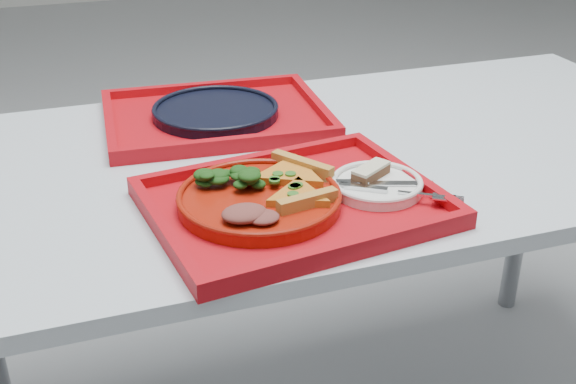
{
  "coord_description": "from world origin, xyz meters",
  "views": [
    {
      "loc": [
        -0.49,
        -1.17,
        1.31
      ],
      "look_at": [
        -0.16,
        -0.2,
        0.78
      ],
      "focal_mm": 45.0,
      "sensor_mm": 36.0,
      "label": 1
    }
  ],
  "objects_px": {
    "tray_main": "(294,207)",
    "dessert_bar": "(371,172)",
    "tray_far": "(216,119)",
    "dinner_plate": "(259,201)",
    "navy_plate": "(216,112)"
  },
  "relations": [
    {
      "from": "tray_main",
      "to": "dessert_bar",
      "type": "relative_size",
      "value": 5.7
    },
    {
      "from": "tray_far",
      "to": "dessert_bar",
      "type": "xyz_separation_m",
      "value": [
        0.17,
        -0.4,
        0.03
      ]
    },
    {
      "from": "dessert_bar",
      "to": "tray_far",
      "type": "bearing_deg",
      "value": 81.52
    },
    {
      "from": "dinner_plate",
      "to": "navy_plate",
      "type": "relative_size",
      "value": 1.0
    },
    {
      "from": "tray_far",
      "to": "dinner_plate",
      "type": "distance_m",
      "value": 0.41
    },
    {
      "from": "navy_plate",
      "to": "dessert_bar",
      "type": "bearing_deg",
      "value": -66.86
    },
    {
      "from": "tray_far",
      "to": "dessert_bar",
      "type": "bearing_deg",
      "value": -63.02
    },
    {
      "from": "tray_main",
      "to": "navy_plate",
      "type": "xyz_separation_m",
      "value": [
        -0.03,
        0.42,
        0.01
      ]
    },
    {
      "from": "tray_far",
      "to": "dinner_plate",
      "type": "bearing_deg",
      "value": -90.19
    },
    {
      "from": "tray_main",
      "to": "navy_plate",
      "type": "height_order",
      "value": "navy_plate"
    },
    {
      "from": "tray_far",
      "to": "dessert_bar",
      "type": "distance_m",
      "value": 0.43
    },
    {
      "from": "tray_far",
      "to": "navy_plate",
      "type": "height_order",
      "value": "navy_plate"
    },
    {
      "from": "tray_main",
      "to": "dinner_plate",
      "type": "relative_size",
      "value": 1.73
    },
    {
      "from": "tray_main",
      "to": "dessert_bar",
      "type": "height_order",
      "value": "dessert_bar"
    },
    {
      "from": "tray_main",
      "to": "navy_plate",
      "type": "distance_m",
      "value": 0.42
    }
  ]
}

